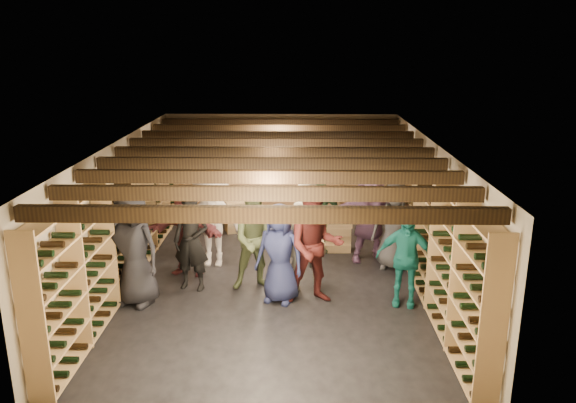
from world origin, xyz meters
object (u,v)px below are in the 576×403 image
(person_12, at_px, (394,226))
(person_5, at_px, (187,233))
(person_1, at_px, (191,241))
(crate_stack_left, at_px, (237,217))
(person_4, at_px, (405,258))
(crate_loose, at_px, (314,246))
(person_7, at_px, (308,235))
(person_0, at_px, (134,248))
(person_6, at_px, (280,253))
(crate_stack_right, at_px, (338,234))
(person_11, at_px, (370,214))
(person_2, at_px, (257,240))
(person_8, at_px, (315,247))
(person_10, at_px, (320,215))
(person_9, at_px, (212,220))

(person_12, bearing_deg, person_5, -159.12)
(person_1, bearing_deg, crate_stack_left, 94.63)
(person_1, height_order, person_4, person_1)
(crate_loose, distance_m, person_7, 1.97)
(person_0, xyz_separation_m, person_6, (2.30, 0.13, -0.12))
(crate_stack_right, xyz_separation_m, person_11, (0.56, -0.48, 0.58))
(person_2, xyz_separation_m, person_4, (2.38, -0.58, -0.09))
(crate_stack_right, relative_size, person_8, 0.36)
(crate_loose, distance_m, person_6, 2.48)
(person_2, bearing_deg, person_0, -173.05)
(person_8, xyz_separation_m, person_11, (1.10, 1.82, -0.02))
(person_0, distance_m, person_6, 2.31)
(person_11, bearing_deg, person_10, 139.67)
(crate_loose, height_order, person_10, person_10)
(person_1, height_order, person_12, person_1)
(person_4, bearing_deg, person_8, -170.18)
(person_2, height_order, person_10, person_2)
(crate_loose, height_order, person_7, person_7)
(person_2, bearing_deg, person_4, -24.47)
(person_2, height_order, person_6, person_2)
(person_12, bearing_deg, person_1, -149.05)
(person_1, distance_m, person_4, 3.52)
(person_0, xyz_separation_m, person_10, (3.03, 2.39, -0.18))
(person_10, bearing_deg, person_7, -93.50)
(person_9, bearing_deg, crate_loose, 26.67)
(crate_stack_left, height_order, crate_loose, crate_stack_left)
(person_4, bearing_deg, crate_stack_right, 123.33)
(crate_stack_right, bearing_deg, person_9, -161.65)
(person_8, bearing_deg, person_4, -9.72)
(person_11, height_order, person_12, person_11)
(person_8, bearing_deg, crate_loose, 81.97)
(crate_loose, xyz_separation_m, person_7, (-0.16, -1.76, 0.86))
(person_6, height_order, person_11, person_11)
(crate_loose, xyz_separation_m, person_10, (0.11, -0.02, 0.67))
(crate_loose, height_order, person_2, person_2)
(crate_stack_right, height_order, person_11, person_11)
(person_1, bearing_deg, person_10, 52.48)
(person_0, bearing_deg, person_1, 54.96)
(person_0, height_order, person_2, person_0)
(person_5, bearing_deg, crate_stack_left, 89.38)
(person_7, bearing_deg, crate_stack_left, 106.23)
(crate_stack_right, distance_m, person_10, 0.56)
(crate_loose, distance_m, person_10, 0.68)
(person_2, relative_size, person_6, 1.07)
(crate_loose, xyz_separation_m, person_5, (-2.31, -1.21, 0.70))
(crate_stack_right, xyz_separation_m, person_7, (-0.64, -1.76, 0.61))
(person_1, bearing_deg, person_7, 15.59)
(person_4, height_order, person_12, person_12)
(crate_stack_left, distance_m, person_11, 3.21)
(person_1, xyz_separation_m, person_2, (1.10, 0.04, 0.02))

